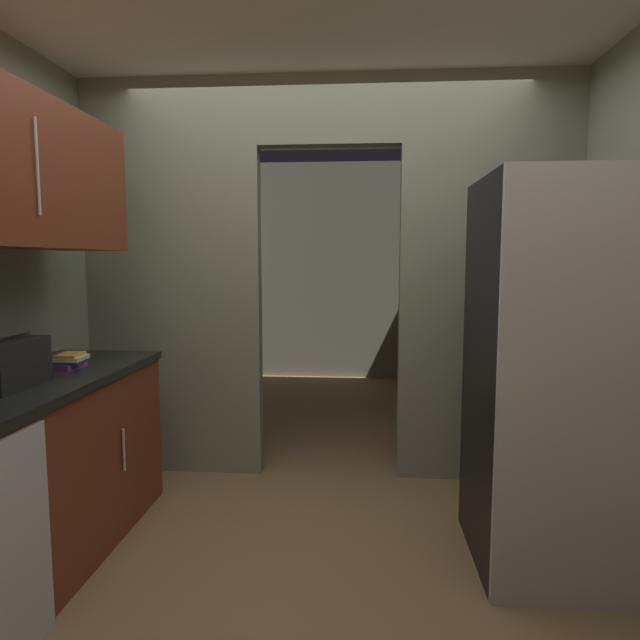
# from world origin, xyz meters

# --- Properties ---
(ground) EXTENTS (20.00, 20.00, 0.00)m
(ground) POSITION_xyz_m (0.00, 0.00, 0.00)
(ground) COLOR brown
(kitchen_overhead_slab) EXTENTS (3.56, 6.44, 0.06)m
(kitchen_overhead_slab) POSITION_xyz_m (0.00, 0.37, 2.60)
(kitchen_overhead_slab) COLOR silver
(kitchen_partition) EXTENTS (3.16, 0.12, 2.57)m
(kitchen_partition) POSITION_xyz_m (-0.01, 1.22, 1.35)
(kitchen_partition) COLOR gray
(kitchen_partition) RESTS_ON ground
(adjoining_room_shell) EXTENTS (3.16, 3.19, 2.57)m
(adjoining_room_shell) POSITION_xyz_m (0.00, 3.32, 1.29)
(adjoining_room_shell) COLOR gray
(adjoining_room_shell) RESTS_ON ground
(refrigerator) EXTENTS (0.74, 0.80, 1.80)m
(refrigerator) POSITION_xyz_m (1.14, 0.21, 0.90)
(refrigerator) COLOR black
(refrigerator) RESTS_ON ground
(lower_cabinet_run) EXTENTS (0.62, 1.95, 0.88)m
(lower_cabinet_run) POSITION_xyz_m (-1.27, -0.16, 0.44)
(lower_cabinet_run) COLOR maroon
(lower_cabinet_run) RESTS_ON ground
(dishwasher) EXTENTS (0.02, 0.56, 0.82)m
(dishwasher) POSITION_xyz_m (-0.97, -0.71, 0.41)
(dishwasher) COLOR #B7BABC
(dishwasher) RESTS_ON ground
(boombox) EXTENTS (0.15, 0.36, 0.23)m
(boombox) POSITION_xyz_m (-1.24, -0.17, 0.99)
(boombox) COLOR black
(boombox) RESTS_ON lower_cabinet_run
(book_stack) EXTENTS (0.14, 0.18, 0.08)m
(book_stack) POSITION_xyz_m (-1.22, 0.26, 0.92)
(book_stack) COLOR #8C3893
(book_stack) RESTS_ON lower_cabinet_run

